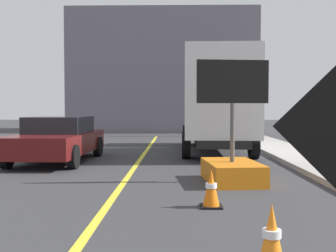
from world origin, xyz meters
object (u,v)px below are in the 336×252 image
Objects in this scene: box_truck at (215,101)px; pickup_car at (58,139)px; highway_guide_sign at (231,78)px; traffic_cone_near_sign at (272,239)px; arrow_board_trailer at (232,160)px; traffic_cone_mid_lane at (211,189)px.

box_truck reaches higher than pickup_car.
traffic_cone_near_sign is at bearing -96.46° from highway_guide_sign.
traffic_cone_near_sign is at bearing -93.44° from arrow_board_trailer.
pickup_car is 0.91× the size of highway_guide_sign.
arrow_board_trailer is 15.20m from highway_guide_sign.
box_truck reaches higher than traffic_cone_near_sign.
highway_guide_sign is (1.94, 14.79, 2.94)m from arrow_board_trailer.
highway_guide_sign is 17.57m from traffic_cone_mid_lane.
highway_guide_sign is at bearing 83.54° from traffic_cone_near_sign.
box_truck is 11.24m from traffic_cone_near_sign.
pickup_car is at bearing 144.95° from arrow_board_trailer.
box_truck is 1.64× the size of pickup_car.
pickup_car is (-4.90, 3.44, 0.22)m from arrow_board_trailer.
pickup_car is 7.26× the size of traffic_cone_mid_lane.
pickup_car is at bearing -121.09° from highway_guide_sign.
pickup_car is 6.57× the size of traffic_cone_near_sign.
highway_guide_sign is (1.72, 8.65, 1.52)m from box_truck.
traffic_cone_near_sign is at bearing -92.67° from box_truck.
box_truck is 11.89× the size of traffic_cone_mid_lane.
arrow_board_trailer is 6.31m from box_truck.
highway_guide_sign is 7.18× the size of traffic_cone_near_sign.
traffic_cone_mid_lane is at bearing -95.98° from box_truck.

